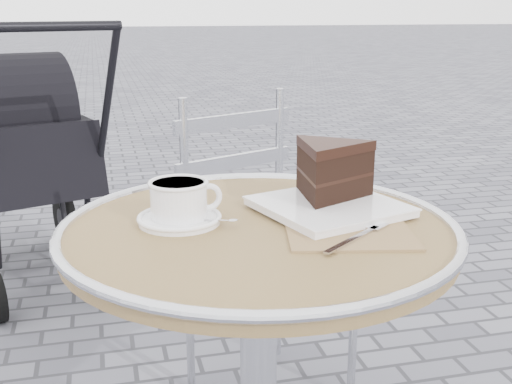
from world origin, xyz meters
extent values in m
cylinder|color=tan|center=(0.00, 0.00, 0.71)|extent=(0.70, 0.70, 0.03)
torus|color=silver|center=(0.00, 0.00, 0.73)|extent=(0.72, 0.72, 0.02)
cylinder|color=white|center=(-0.14, 0.05, 0.74)|extent=(0.15, 0.15, 0.01)
cylinder|color=white|center=(-0.14, 0.05, 0.77)|extent=(0.11, 0.11, 0.07)
torus|color=white|center=(-0.08, 0.06, 0.77)|extent=(0.05, 0.02, 0.05)
cylinder|color=beige|center=(-0.14, 0.05, 0.80)|extent=(0.09, 0.09, 0.01)
cube|color=#8D6C4D|center=(0.15, -0.06, 0.73)|extent=(0.26, 0.26, 0.00)
cube|color=white|center=(0.15, 0.05, 0.74)|extent=(0.30, 0.30, 0.01)
cylinder|color=silver|center=(0.09, 0.33, 0.22)|extent=(0.02, 0.02, 0.44)
cylinder|color=silver|center=(0.40, 0.47, 0.22)|extent=(0.02, 0.02, 0.44)
cylinder|color=silver|center=(-0.05, 0.64, 0.22)|extent=(0.02, 0.02, 0.44)
cylinder|color=silver|center=(0.26, 0.78, 0.22)|extent=(0.02, 0.02, 0.44)
cube|color=silver|center=(0.17, 0.56, 0.45)|extent=(0.52, 0.52, 0.02)
cube|color=black|center=(-0.56, 1.61, 0.49)|extent=(0.63, 0.79, 0.42)
cylinder|color=black|center=(-0.38, 1.08, 1.05)|extent=(0.42, 0.17, 0.03)
cylinder|color=black|center=(-0.25, 1.38, 0.09)|extent=(0.09, 0.19, 0.19)
cylinder|color=black|center=(-0.45, 1.97, 0.14)|extent=(0.13, 0.29, 0.29)
camera|label=1|loc=(-0.27, -1.05, 1.11)|focal=45.00mm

